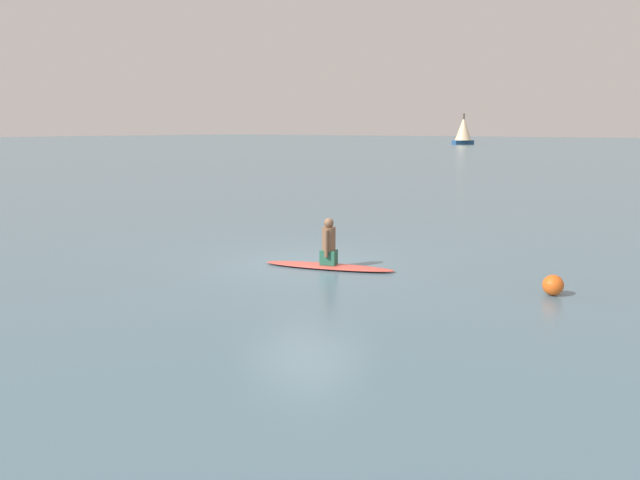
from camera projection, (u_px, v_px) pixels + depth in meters
ground_plane at (306, 263)px, 14.96m from camera, size 400.00×400.00×0.00m
surfboard at (329, 266)px, 14.37m from camera, size 3.03×1.52×0.09m
person_paddler at (329, 244)px, 14.28m from camera, size 0.42×0.46×1.05m
sailboat_near_right at (463, 130)px, 117.07m from camera, size 3.93×4.34×5.58m
buoy_marker at (553, 285)px, 12.03m from camera, size 0.39×0.39×0.39m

